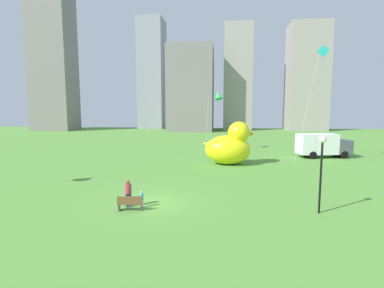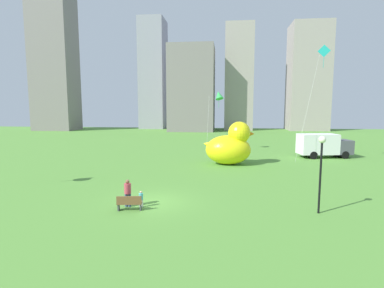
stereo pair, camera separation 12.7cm
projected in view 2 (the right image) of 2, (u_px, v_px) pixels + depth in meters
ground_plane at (153, 202)px, 19.34m from camera, size 140.00×140.00×0.00m
park_bench at (129, 203)px, 17.71m from camera, size 1.50×0.67×0.90m
person_adult at (128, 192)px, 18.37m from camera, size 0.41×0.41×1.69m
person_child at (141, 198)px, 18.30m from camera, size 0.25×0.25×1.01m
giant_inflatable_duck at (230, 146)px, 31.93m from camera, size 5.50×3.53×4.56m
lamppost at (321, 158)px, 16.94m from camera, size 0.41×0.41×4.46m
box_truck at (323, 146)px, 36.37m from camera, size 6.49×3.35×2.85m
city_skyline at (186, 76)px, 80.31m from camera, size 76.09×18.06×35.19m
kite_teal at (323, 57)px, 31.71m from camera, size 3.04×2.64×12.53m
kite_green at (219, 95)px, 41.14m from camera, size 2.42×2.97×8.40m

